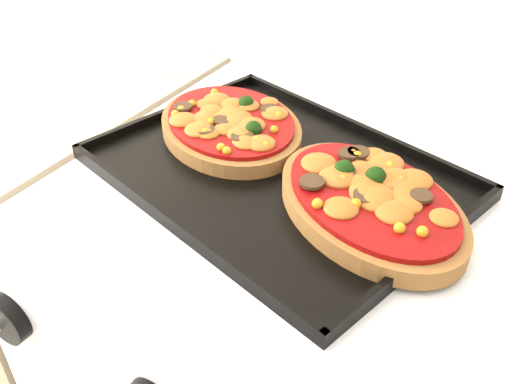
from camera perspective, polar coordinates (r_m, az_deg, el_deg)
The scene contains 4 objects.
knob_left at distance 0.69m, azimuth -23.68°, elevation -11.51°, with size 0.06×0.06×0.02m, color black.
baking_tray at distance 0.73m, azimuth 2.06°, elevation 2.10°, with size 0.44×0.33×0.02m, color black.
pizza_left at distance 0.80m, azimuth -2.57°, elevation 6.83°, with size 0.24×0.18×0.03m, color brown, non-canonical shape.
pizza_right at distance 0.66m, azimuth 11.38°, elevation -0.88°, with size 0.26×0.17×0.04m, color brown, non-canonical shape.
Camera 1 is at (0.28, 1.15, 1.33)m, focal length 40.00 mm.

